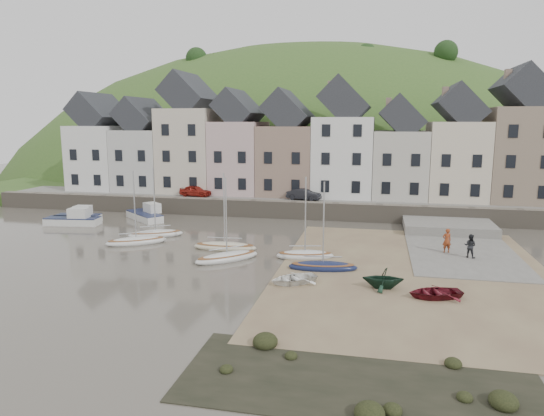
% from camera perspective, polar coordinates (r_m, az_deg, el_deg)
% --- Properties ---
extents(ground, '(160.00, 160.00, 0.00)m').
position_cam_1_polar(ground, '(35.60, -2.04, -6.41)').
color(ground, '#4D483D').
rests_on(ground, ground).
extents(quay_land, '(90.00, 30.00, 1.50)m').
position_cam_1_polar(quay_land, '(66.30, 4.73, 1.89)').
color(quay_land, '#395B24').
rests_on(quay_land, ground).
extents(quay_street, '(70.00, 7.00, 0.10)m').
position_cam_1_polar(quay_street, '(54.92, 3.18, 1.07)').
color(quay_street, slate).
rests_on(quay_street, quay_land).
extents(seawall, '(70.00, 1.20, 1.80)m').
position_cam_1_polar(seawall, '(51.62, 2.57, -0.23)').
color(seawall, slate).
rests_on(seawall, ground).
extents(beach, '(18.00, 26.00, 0.06)m').
position_cam_1_polar(beach, '(34.68, 16.02, -7.19)').
color(beach, brown).
rests_on(beach, ground).
extents(slipway, '(8.00, 18.00, 0.12)m').
position_cam_1_polar(slipway, '(42.81, 20.69, -4.16)').
color(slipway, slate).
rests_on(slipway, ground).
extents(hillside, '(134.40, 84.00, 84.00)m').
position_cam_1_polar(hillside, '(98.15, 3.80, -6.63)').
color(hillside, '#395B24').
rests_on(hillside, ground).
extents(townhouse_terrace, '(61.05, 8.00, 13.93)m').
position_cam_1_polar(townhouse_terrace, '(57.55, 5.53, 7.23)').
color(townhouse_terrace, silver).
rests_on(townhouse_terrace, quay_land).
extents(sailboat_0, '(4.96, 3.96, 6.32)m').
position_cam_1_polar(sailboat_0, '(42.47, -15.43, -3.70)').
color(sailboat_0, silver).
rests_on(sailboat_0, ground).
extents(sailboat_1, '(4.89, 3.57, 6.32)m').
position_cam_1_polar(sailboat_1, '(44.74, -13.31, -2.91)').
color(sailboat_1, silver).
rests_on(sailboat_1, ground).
extents(sailboat_2, '(5.18, 1.76, 6.32)m').
position_cam_1_polar(sailboat_2, '(39.40, -5.48, -4.44)').
color(sailboat_2, beige).
rests_on(sailboat_2, ground).
extents(sailboat_3, '(4.68, 4.58, 6.32)m').
position_cam_1_polar(sailboat_3, '(36.34, -5.24, -5.67)').
color(sailboat_3, silver).
rests_on(sailboat_3, ground).
extents(sailboat_4, '(4.49, 2.36, 6.32)m').
position_cam_1_polar(sailboat_4, '(36.84, 3.84, -5.43)').
color(sailboat_4, silver).
rests_on(sailboat_4, ground).
extents(sailboat_5, '(4.86, 2.06, 6.32)m').
position_cam_1_polar(sailboat_5, '(34.13, 5.91, -6.72)').
color(sailboat_5, '#151D42').
rests_on(sailboat_5, ground).
extents(motorboat_0, '(4.60, 2.20, 1.70)m').
position_cam_1_polar(motorboat_0, '(53.43, -21.44, -0.91)').
color(motorboat_0, silver).
rests_on(motorboat_0, ground).
extents(motorboat_1, '(5.45, 2.38, 1.70)m').
position_cam_1_polar(motorboat_1, '(52.15, -21.93, -1.20)').
color(motorboat_1, silver).
rests_on(motorboat_1, ground).
extents(motorboat_2, '(5.35, 4.85, 1.70)m').
position_cam_1_polar(motorboat_2, '(52.58, -14.35, -0.69)').
color(motorboat_2, silver).
rests_on(motorboat_2, ground).
extents(rowboat_white, '(3.75, 3.56, 0.63)m').
position_cam_1_polar(rowboat_white, '(31.08, 2.47, -8.15)').
color(rowboat_white, white).
rests_on(rowboat_white, beach).
extents(rowboat_green, '(2.59, 2.28, 1.29)m').
position_cam_1_polar(rowboat_green, '(30.82, 12.74, -7.91)').
color(rowboat_green, '#163122').
rests_on(rowboat_green, beach).
extents(rowboat_red, '(3.62, 3.04, 0.64)m').
position_cam_1_polar(rowboat_red, '(30.12, 18.32, -9.25)').
color(rowboat_red, maroon).
rests_on(rowboat_red, beach).
extents(person_red, '(0.78, 0.61, 1.87)m').
position_cam_1_polar(person_red, '(40.06, 19.57, -3.56)').
color(person_red, maroon).
rests_on(person_red, slipway).
extents(person_dark, '(1.05, 0.96, 1.76)m').
position_cam_1_polar(person_dark, '(39.21, 21.95, -4.09)').
color(person_dark, black).
rests_on(person_dark, slipway).
extents(car_left, '(3.85, 2.00, 1.25)m').
position_cam_1_polar(car_left, '(56.91, -8.87, 1.97)').
color(car_left, maroon).
rests_on(car_left, quay_street).
extents(car_right, '(3.91, 1.97, 1.23)m').
position_cam_1_polar(car_right, '(53.75, 3.71, 1.59)').
color(car_right, black).
rests_on(car_right, quay_street).
extents(shore_rocks, '(14.00, 6.00, 0.75)m').
position_cam_1_polar(shore_rocks, '(20.65, 10.26, -18.96)').
color(shore_rocks, black).
rests_on(shore_rocks, ground).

